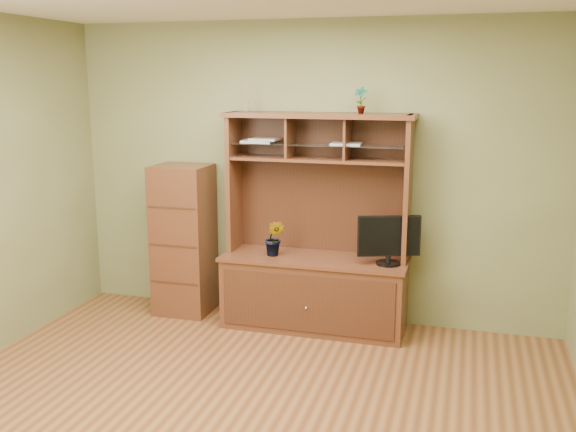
% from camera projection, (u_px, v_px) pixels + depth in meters
% --- Properties ---
extents(room, '(4.54, 4.04, 2.74)m').
position_uv_depth(room, '(233.00, 218.00, 3.93)').
color(room, brown).
rests_on(room, ground).
extents(media_hutch, '(1.66, 0.61, 1.90)m').
position_uv_depth(media_hutch, '(315.00, 270.00, 5.70)').
color(media_hutch, '#4E2516').
rests_on(media_hutch, room).
extents(monitor, '(0.51, 0.22, 0.42)m').
position_uv_depth(monitor, '(389.00, 239.00, 5.37)').
color(monitor, black).
rests_on(monitor, media_hutch).
extents(orchid_plant, '(0.18, 0.15, 0.32)m').
position_uv_depth(orchid_plant, '(275.00, 238.00, 5.65)').
color(orchid_plant, '#385C1F').
rests_on(orchid_plant, media_hutch).
extents(top_plant, '(0.14, 0.11, 0.22)m').
position_uv_depth(top_plant, '(361.00, 100.00, 5.36)').
color(top_plant, '#3F6724').
rests_on(top_plant, media_hutch).
extents(reed_diffuser, '(0.05, 0.05, 0.25)m').
position_uv_depth(reed_diffuser, '(246.00, 101.00, 5.64)').
color(reed_diffuser, silver).
rests_on(reed_diffuser, media_hutch).
extents(magazines, '(1.08, 0.23, 0.04)m').
position_uv_depth(magazines, '(288.00, 141.00, 5.60)').
color(magazines, '#B2B2B7').
rests_on(magazines, media_hutch).
extents(side_cabinet, '(0.50, 0.46, 1.41)m').
position_uv_depth(side_cabinet, '(184.00, 240.00, 6.02)').
color(side_cabinet, '#4E2516').
rests_on(side_cabinet, room).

